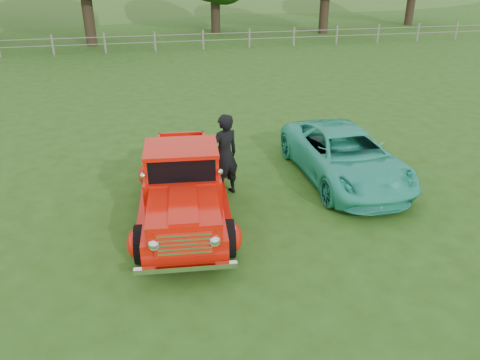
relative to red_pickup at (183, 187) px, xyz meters
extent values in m
plane|color=#284A13|center=(0.48, -1.00, -0.80)|extent=(140.00, 140.00, 0.00)
ellipsoid|color=#376023|center=(-17.52, 57.00, -5.75)|extent=(84.00, 60.00, 18.00)
ellipsoid|color=#376023|center=(20.48, 61.00, -4.65)|extent=(72.00, 52.00, 14.00)
cube|color=gray|center=(0.48, 21.00, -0.25)|extent=(48.00, 0.04, 0.04)
cube|color=gray|center=(0.48, 21.00, 0.15)|extent=(48.00, 0.04, 0.04)
cylinder|color=#2D2216|center=(-3.52, 24.00, 1.62)|extent=(0.70, 0.70, 4.84)
cylinder|color=#2D2216|center=(5.48, 28.00, 1.07)|extent=(0.70, 0.70, 3.74)
cylinder|color=#2D2216|center=(13.48, 26.00, 1.40)|extent=(0.70, 0.70, 4.40)
cylinder|color=black|center=(-0.97, -1.43, -0.42)|extent=(0.31, 0.78, 0.76)
cylinder|color=black|center=(0.68, -1.58, -0.42)|extent=(0.31, 0.78, 0.76)
cylinder|color=black|center=(-0.68, 1.66, -0.42)|extent=(0.31, 0.78, 0.76)
cylinder|color=black|center=(0.98, 1.50, -0.42)|extent=(0.31, 0.78, 0.76)
cube|color=red|center=(0.00, 0.04, -0.22)|extent=(1.98, 4.73, 0.44)
ellipsoid|color=red|center=(-1.04, -1.42, -0.38)|extent=(0.48, 0.78, 0.54)
ellipsoid|color=red|center=(0.75, -1.59, -0.38)|extent=(0.48, 0.78, 0.54)
ellipsoid|color=red|center=(-0.75, 1.66, -0.38)|extent=(0.48, 0.78, 0.54)
ellipsoid|color=red|center=(1.04, 1.50, -0.38)|extent=(0.48, 0.78, 0.54)
cube|color=red|center=(-0.14, -1.51, 0.17)|extent=(1.47, 1.72, 0.42)
cube|color=red|center=(-0.01, -0.06, 0.19)|extent=(1.72, 1.49, 0.44)
cube|color=black|center=(-0.01, -0.06, 0.66)|extent=(1.54, 1.25, 0.50)
cube|color=red|center=(-0.01, -0.06, 0.94)|extent=(1.63, 1.36, 0.08)
cube|color=red|center=(0.13, 1.38, 0.15)|extent=(1.36, 2.05, 0.45)
cube|color=white|center=(-0.22, -2.31, 0.05)|extent=(1.07, 0.20, 0.50)
cube|color=white|center=(-0.23, -2.41, -0.38)|extent=(1.81, 0.27, 0.10)
cube|color=white|center=(0.23, 2.45, -0.38)|extent=(1.71, 0.26, 0.10)
imported|color=#2EB897|center=(4.33, 1.23, -0.14)|extent=(2.27, 4.79, 1.32)
imported|color=black|center=(1.12, 1.04, 0.23)|extent=(0.88, 0.74, 2.05)
camera|label=1|loc=(-0.74, -9.16, 4.54)|focal=35.00mm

